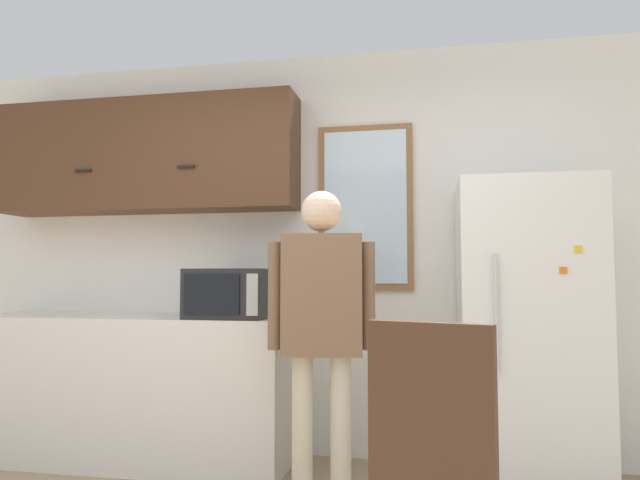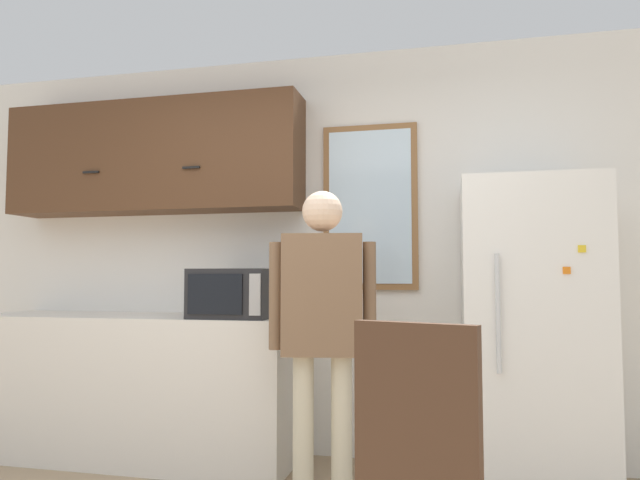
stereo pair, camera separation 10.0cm
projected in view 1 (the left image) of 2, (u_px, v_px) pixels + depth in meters
The scene contains 7 objects.
back_wall at pixel (312, 252), 3.88m from camera, with size 6.00×0.06×2.70m.
counter at pixel (130, 387), 3.69m from camera, with size 2.13×0.64×0.93m.
upper_cabinets at pixel (147, 157), 3.95m from camera, with size 2.13×0.34×0.77m.
microwave at pixel (231, 293), 3.51m from camera, with size 0.49×0.43×0.30m.
person at pixel (321, 312), 3.01m from camera, with size 0.56×0.29×1.64m.
refrigerator at pixel (527, 334), 3.22m from camera, with size 0.74×0.73×1.72m.
window at pixel (365, 207), 3.79m from camera, with size 0.63×0.05×1.10m.
Camera 1 is at (0.79, -1.71, 1.18)m, focal length 32.00 mm.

